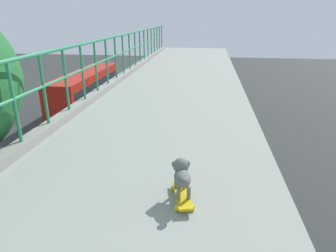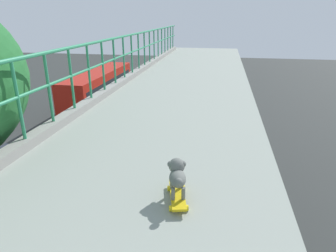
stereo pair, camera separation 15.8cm
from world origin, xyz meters
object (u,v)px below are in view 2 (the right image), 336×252
at_px(car_blue_seventh, 99,141).
at_px(city_bus, 99,88).
at_px(car_green_sixth, 6,166).
at_px(toy_skateboard, 177,195).
at_px(car_white_fifth, 33,207).
at_px(small_dog, 177,174).

distance_m(car_blue_seventh, city_bus, 9.41).
bearing_deg(car_green_sixth, toy_skateboard, -42.21).
height_order(car_green_sixth, city_bus, city_bus).
bearing_deg(car_white_fifth, car_green_sixth, 140.38).
height_order(car_blue_seventh, toy_skateboard, toy_skateboard).
height_order(car_blue_seventh, small_dog, small_dog).
bearing_deg(toy_skateboard, city_bus, 115.26).
xyz_separation_m(car_green_sixth, city_bus, (-0.05, 12.27, 1.20)).
bearing_deg(city_bus, car_blue_seventh, -68.05).
distance_m(car_green_sixth, car_blue_seventh, 4.98).
distance_m(car_white_fifth, city_bus, 15.52).
xyz_separation_m(city_bus, small_dog, (10.07, -21.33, 4.53)).
relative_size(car_white_fifth, car_blue_seventh, 0.94).
bearing_deg(small_dog, car_blue_seventh, 117.45).
relative_size(car_white_fifth, toy_skateboard, 7.27).
bearing_deg(car_green_sixth, car_blue_seventh, 46.31).
xyz_separation_m(car_green_sixth, small_dog, (10.02, -9.06, 5.72)).
bearing_deg(car_blue_seventh, small_dog, -62.55).
relative_size(car_white_fifth, city_bus, 0.36).
xyz_separation_m(city_bus, toy_skateboard, (10.08, -21.37, 4.32)).
xyz_separation_m(toy_skateboard, small_dog, (-0.01, 0.04, 0.21)).
height_order(car_white_fifth, small_dog, small_dog).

